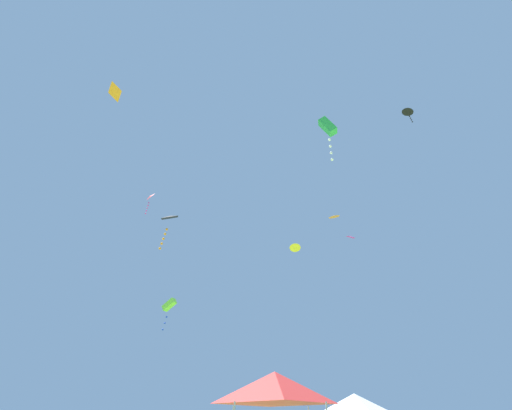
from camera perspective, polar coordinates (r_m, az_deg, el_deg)
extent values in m
pyramid|color=white|center=(20.09, 15.79, -28.63)|extent=(2.89, 2.89, 0.93)
pyramid|color=red|center=(14.12, 3.10, -27.38)|extent=(3.20, 3.20, 1.02)
cone|color=orange|center=(37.55, 12.52, -1.78)|extent=(1.64, 1.64, 0.49)
pyramid|color=#D6389E|center=(38.01, 15.12, -4.98)|extent=(1.04, 1.07, 0.52)
cone|color=yellow|center=(40.07, 6.34, -6.82)|extent=(1.39, 1.34, 0.66)
pyramid|color=orange|center=(23.15, -21.80, 16.61)|extent=(0.74, 0.88, 0.53)
cone|color=black|center=(37.94, 23.35, 13.74)|extent=(1.31, 1.32, 0.46)
sphere|color=black|center=(37.38, 23.61, 13.02)|extent=(0.13, 0.13, 0.13)
sphere|color=black|center=(37.11, 23.73, 12.75)|extent=(0.13, 0.13, 0.13)
sphere|color=black|center=(36.85, 23.86, 12.48)|extent=(0.13, 0.13, 0.13)
sphere|color=black|center=(36.58, 23.98, 12.21)|extent=(0.13, 0.13, 0.13)
pyramid|color=black|center=(19.22, -13.85, -1.84)|extent=(1.15, 1.24, 0.62)
sphere|color=orange|center=(18.93, -14.25, -3.84)|extent=(0.13, 0.13, 0.13)
sphere|color=orange|center=(18.85, -14.50, -4.57)|extent=(0.13, 0.13, 0.13)
sphere|color=orange|center=(18.77, -14.77, -5.30)|extent=(0.13, 0.13, 0.13)
sphere|color=orange|center=(18.70, -15.03, -6.04)|extent=(0.13, 0.13, 0.13)
sphere|color=orange|center=(18.63, -15.30, -6.79)|extent=(0.13, 0.13, 0.13)
cone|color=red|center=(30.46, -16.74, 1.34)|extent=(1.09, 1.13, 0.85)
sphere|color=#D6389E|center=(30.19, -16.97, 0.34)|extent=(0.11, 0.11, 0.11)
sphere|color=#D6389E|center=(30.12, -17.09, -0.07)|extent=(0.11, 0.11, 0.11)
sphere|color=#D6389E|center=(30.04, -17.22, -0.48)|extent=(0.11, 0.11, 0.11)
sphere|color=#D6389E|center=(29.98, -17.34, -0.89)|extent=(0.11, 0.11, 0.11)
sphere|color=#D6389E|center=(29.91, -17.46, -1.31)|extent=(0.11, 0.11, 0.11)
cube|color=green|center=(18.94, 11.52, 12.35)|extent=(0.98, 0.66, 1.14)
sphere|color=white|center=(18.44, 11.81, 10.31)|extent=(0.14, 0.14, 0.14)
sphere|color=white|center=(18.28, 11.94, 9.30)|extent=(0.14, 0.14, 0.14)
sphere|color=white|center=(18.11, 12.08, 8.27)|extent=(0.14, 0.14, 0.14)
sphere|color=white|center=(17.96, 12.22, 7.22)|extent=(0.14, 0.14, 0.14)
cube|color=#75D138|center=(32.36, -13.85, -15.40)|extent=(1.35, 1.09, 1.04)
sphere|color=blue|center=(31.98, -14.27, -17.16)|extent=(0.16, 0.16, 0.16)
sphere|color=blue|center=(31.76, -14.57, -18.03)|extent=(0.16, 0.16, 0.16)
sphere|color=blue|center=(31.54, -14.87, -18.91)|extent=(0.16, 0.16, 0.16)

